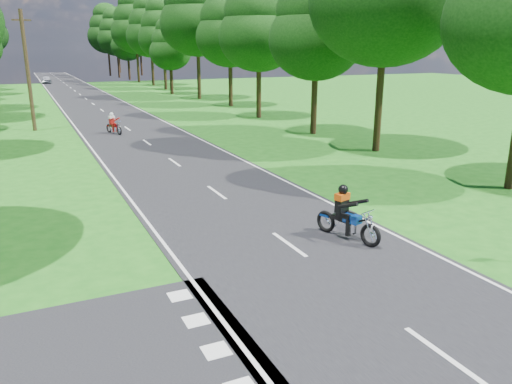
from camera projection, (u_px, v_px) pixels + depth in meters
name	position (u px, v px, depth m)	size (l,w,h in m)	color
ground	(326.00, 272.00, 12.79)	(160.00, 160.00, 0.00)	#195B15
main_road	(86.00, 99.00, 56.35)	(7.00, 140.00, 0.02)	black
road_markings	(87.00, 100.00, 54.66)	(7.40, 140.00, 0.01)	silver
treeline	(82.00, 26.00, 63.41)	(40.00, 115.35, 14.78)	black
telegraph_pole	(28.00, 70.00, 33.63)	(1.20, 0.26, 8.00)	#382616
rider_near_blue	(348.00, 213.00, 14.71)	(0.66, 1.98, 1.65)	navy
rider_far_red	(114.00, 123.00, 33.11)	(0.56, 1.69, 1.41)	#990B0E
distant_car	(46.00, 79.00, 81.00)	(1.46, 3.62, 1.24)	silver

